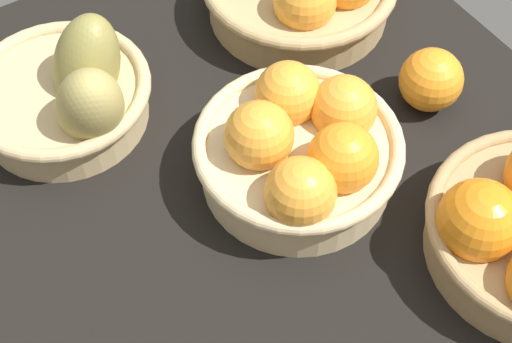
{
  "coord_description": "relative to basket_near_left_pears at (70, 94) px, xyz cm",
  "views": [
    {
      "loc": [
        38.42,
        -26.48,
        69.52
      ],
      "look_at": [
        0.31,
        -2.06,
        7.0
      ],
      "focal_mm": 53.09,
      "sensor_mm": 36.0,
      "label": 1
    }
  ],
  "objects": [
    {
      "name": "loose_orange_side_gap",
      "position": [
        18.96,
        35.25,
        -0.65
      ],
      "size": [
        7.28,
        7.28,
        7.28
      ],
      "primitive_type": "sphere",
      "color": "orange",
      "rests_on": "market_tray"
    },
    {
      "name": "basket_center",
      "position": [
        20.26,
        16.73,
        0.54
      ],
      "size": [
        21.91,
        21.91,
        11.29
      ],
      "color": "#D3BC8C",
      "rests_on": "market_tray"
    },
    {
      "name": "market_tray",
      "position": [
        19.35,
        13.68,
        -5.79
      ],
      "size": [
        84.0,
        72.0,
        3.0
      ],
      "primitive_type": "cube",
      "color": "black",
      "rests_on": "ground"
    },
    {
      "name": "basket_near_left_pears",
      "position": [
        0.0,
        0.0,
        0.0
      ],
      "size": [
        21.73,
        20.47,
        14.34
      ],
      "color": "tan",
      "rests_on": "market_tray"
    }
  ]
}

